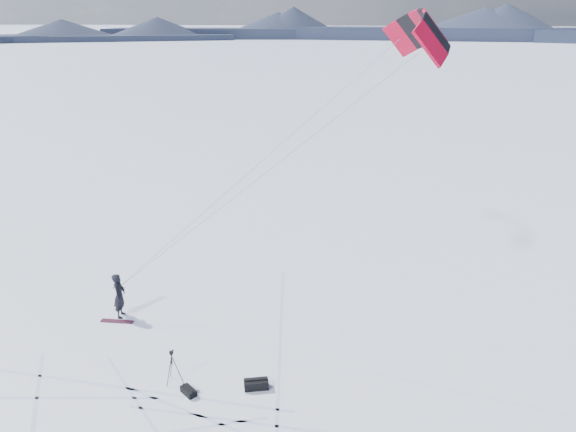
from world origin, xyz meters
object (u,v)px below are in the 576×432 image
(gear_bag_a, at_px, (256,384))
(snowboard, at_px, (117,321))
(tripod, at_px, (172,362))
(gear_bag_b, at_px, (188,391))
(snowkiter, at_px, (122,316))

(gear_bag_a, bearing_deg, snowboard, 135.73)
(tripod, relative_size, gear_bag_b, 1.82)
(gear_bag_a, relative_size, gear_bag_b, 1.33)
(tripod, xyz_separation_m, gear_bag_a, (2.86, 0.44, -0.63))
(snowkiter, relative_size, tripod, 1.57)
(snowboard, distance_m, tripod, 5.18)
(snowkiter, bearing_deg, gear_bag_b, -143.62)
(tripod, distance_m, gear_bag_b, 1.14)
(snowkiter, height_order, tripod, tripod)
(snowkiter, xyz_separation_m, snowboard, (0.07, -0.46, 0.02))
(gear_bag_a, bearing_deg, tripod, 165.04)
(tripod, height_order, gear_bag_a, tripod)
(snowboard, xyz_separation_m, tripod, (4.11, -3.05, 0.78))
(tripod, bearing_deg, gear_bag_b, -44.87)
(gear_bag_a, bearing_deg, gear_bag_b, -179.77)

